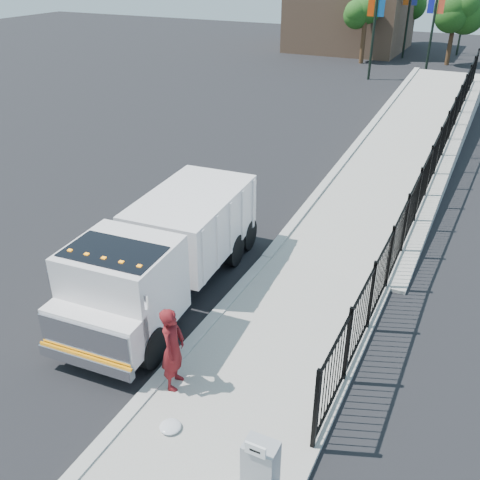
% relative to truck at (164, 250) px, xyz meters
% --- Properties ---
extents(ground, '(120.00, 120.00, 0.00)m').
position_rel_truck_xyz_m(ground, '(1.67, -1.12, -1.41)').
color(ground, black).
rests_on(ground, ground).
extents(sidewalk, '(3.55, 12.00, 0.12)m').
position_rel_truck_xyz_m(sidewalk, '(3.59, -3.12, -1.35)').
color(sidewalk, '#9E998E').
rests_on(sidewalk, ground).
extents(curb, '(0.30, 12.00, 0.16)m').
position_rel_truck_xyz_m(curb, '(1.67, -3.12, -1.33)').
color(curb, '#ADAAA3').
rests_on(curb, ground).
extents(ramp, '(3.95, 24.06, 3.19)m').
position_rel_truck_xyz_m(ramp, '(3.79, 14.88, -1.41)').
color(ramp, '#9E998E').
rests_on(ramp, ground).
extents(iron_fence, '(0.10, 28.00, 1.80)m').
position_rel_truck_xyz_m(iron_fence, '(5.22, 10.88, -0.51)').
color(iron_fence, black).
rests_on(iron_fence, ground).
extents(truck, '(2.86, 7.48, 2.51)m').
position_rel_truck_xyz_m(truck, '(0.00, 0.00, 0.00)').
color(truck, black).
rests_on(truck, ground).
extents(worker, '(0.59, 0.77, 1.90)m').
position_rel_truck_xyz_m(worker, '(2.07, -2.86, -0.34)').
color(worker, maroon).
rests_on(worker, sidewalk).
extents(utility_cabinet, '(0.55, 0.40, 1.25)m').
position_rel_truck_xyz_m(utility_cabinet, '(4.77, -4.50, -0.67)').
color(utility_cabinet, gray).
rests_on(utility_cabinet, sidewalk).
extents(arrow_sign, '(0.35, 0.04, 0.22)m').
position_rel_truck_xyz_m(arrow_sign, '(4.77, -4.72, 0.07)').
color(arrow_sign, white).
rests_on(arrow_sign, utility_cabinet).
extents(debris, '(0.42, 0.42, 0.11)m').
position_rel_truck_xyz_m(debris, '(2.63, -3.93, -1.24)').
color(debris, silver).
rests_on(debris, sidewalk).
extents(light_pole_0, '(3.77, 0.22, 8.00)m').
position_rel_truck_xyz_m(light_pole_0, '(-1.81, 29.97, 2.95)').
color(light_pole_0, black).
rests_on(light_pole_0, ground).
extents(light_pole_1, '(3.77, 0.22, 8.00)m').
position_rel_truck_xyz_m(light_pole_1, '(0.98, 33.87, 2.95)').
color(light_pole_1, black).
rests_on(light_pole_1, ground).
extents(light_pole_2, '(3.78, 0.22, 8.00)m').
position_rel_truck_xyz_m(light_pole_2, '(-1.36, 40.13, 2.95)').
color(light_pole_2, black).
rests_on(light_pole_2, ground).
extents(light_pole_3, '(3.77, 0.22, 8.00)m').
position_rel_truck_xyz_m(light_pole_3, '(2.11, 43.78, 2.95)').
color(light_pole_3, black).
rests_on(light_pole_3, ground).
extents(tree_0, '(2.39, 2.39, 5.20)m').
position_rel_truck_xyz_m(tree_0, '(-4.29, 36.08, 2.52)').
color(tree_0, '#382314').
rests_on(tree_0, ground).
extents(tree_1, '(2.74, 2.74, 5.37)m').
position_rel_truck_xyz_m(tree_1, '(2.24, 38.45, 2.54)').
color(tree_1, '#382314').
rests_on(tree_1, ground).
extents(tree_2, '(3.20, 3.20, 5.60)m').
position_rel_truck_xyz_m(tree_2, '(-3.13, 48.46, 2.56)').
color(tree_2, '#382314').
rests_on(tree_2, ground).
extents(building, '(10.00, 10.00, 8.00)m').
position_rel_truck_xyz_m(building, '(-7.33, 42.88, 2.59)').
color(building, '#8C664C').
rests_on(building, ground).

